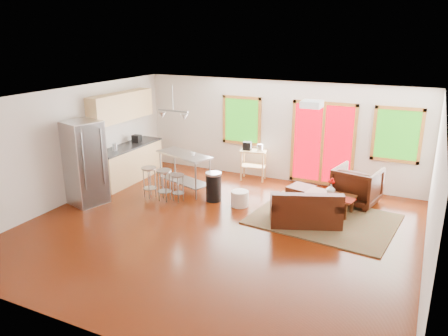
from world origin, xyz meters
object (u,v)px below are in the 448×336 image
at_px(ottoman, 301,194).
at_px(coffee_table, 330,197).
at_px(armchair, 357,184).
at_px(refrigerator, 85,163).
at_px(loveseat, 305,211).
at_px(rug, 323,219).
at_px(island, 184,165).
at_px(kitchen_cart, 253,154).

bearing_deg(ottoman, coffee_table, -29.06).
xyz_separation_m(armchair, ottoman, (-1.18, -0.37, -0.30)).
bearing_deg(refrigerator, loveseat, 27.86).
xyz_separation_m(ottoman, refrigerator, (-4.40, -2.22, 0.77)).
bearing_deg(coffee_table, rug, -91.27).
bearing_deg(refrigerator, ottoman, 42.96).
height_order(coffee_table, refrigerator, refrigerator).
bearing_deg(island, coffee_table, 2.18).
bearing_deg(island, ottoman, 11.09).
bearing_deg(ottoman, rug, -48.95).
bearing_deg(coffee_table, ottoman, 150.94).
bearing_deg(ottoman, refrigerator, -153.24).
bearing_deg(armchair, island, 24.14).
distance_m(armchair, kitchen_cart, 2.84).
bearing_deg(loveseat, rug, 30.08).
relative_size(rug, loveseat, 1.77).
bearing_deg(rug, armchair, 69.84).
relative_size(island, kitchen_cart, 1.56).
height_order(rug, island, island).
height_order(coffee_table, island, island).
xyz_separation_m(refrigerator, kitchen_cart, (2.80, 3.15, -0.26)).
xyz_separation_m(refrigerator, island, (1.60, 1.67, -0.31)).
xyz_separation_m(loveseat, armchair, (0.74, 1.59, 0.18)).
bearing_deg(refrigerator, rug, 31.19).
xyz_separation_m(rug, island, (-3.53, 0.29, 0.63)).
bearing_deg(armchair, refrigerator, 36.01).
xyz_separation_m(loveseat, kitchen_cart, (-2.04, 2.15, 0.40)).
relative_size(ottoman, refrigerator, 0.28).
relative_size(rug, coffee_table, 2.58).
xyz_separation_m(armchair, refrigerator, (-5.58, -2.59, 0.47)).
distance_m(coffee_table, kitchen_cart, 2.72).
xyz_separation_m(rug, coffee_table, (0.01, 0.43, 0.34)).
bearing_deg(kitchen_cart, loveseat, -46.60).
xyz_separation_m(loveseat, refrigerator, (-4.84, -1.00, 0.65)).
bearing_deg(refrigerator, kitchen_cart, 64.59).
xyz_separation_m(rug, kitchen_cart, (-2.33, 1.78, 0.68)).
distance_m(armchair, ottoman, 1.27).
bearing_deg(armchair, kitchen_cart, -0.32).
height_order(coffee_table, ottoman, coffee_table).
height_order(armchair, island, armchair).
xyz_separation_m(loveseat, coffee_table, (0.31, 0.81, 0.06)).
bearing_deg(island, kitchen_cart, 51.07).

